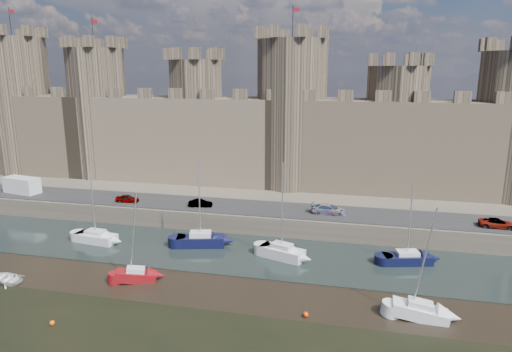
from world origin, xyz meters
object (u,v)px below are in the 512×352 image
(van, at_px, (22,185))
(sailboat_1, at_px, (201,240))
(sailboat_2, at_px, (282,251))
(sailboat_5, at_px, (420,311))
(car_1, at_px, (200,203))
(car_3, at_px, (497,223))
(sailboat_3, at_px, (407,258))
(car_0, at_px, (127,199))
(sailboat_0, at_px, (96,237))
(sailboat_4, at_px, (136,275))
(car_2, at_px, (329,209))

(van, relative_size, sailboat_1, 0.50)
(sailboat_2, bearing_deg, sailboat_5, -16.58)
(car_1, distance_m, car_3, 37.55)
(sailboat_2, bearing_deg, sailboat_3, 25.96)
(car_0, relative_size, sailboat_0, 0.34)
(car_1, height_order, sailboat_4, sailboat_4)
(car_2, distance_m, sailboat_1, 17.19)
(car_2, bearing_deg, van, 89.79)
(car_0, bearing_deg, van, 82.97)
(car_1, bearing_deg, sailboat_1, -171.07)
(van, bearing_deg, sailboat_1, -3.71)
(car_0, distance_m, van, 18.15)
(car_3, height_order, sailboat_0, sailboat_0)
(car_0, xyz_separation_m, sailboat_3, (37.63, -7.20, -2.33))
(car_2, xyz_separation_m, sailboat_0, (-27.91, -10.20, -2.39))
(car_2, distance_m, sailboat_2, 11.12)
(sailboat_4, bearing_deg, sailboat_3, -0.77)
(sailboat_5, bearing_deg, sailboat_2, 146.43)
(sailboat_0, bearing_deg, car_0, 100.04)
(car_3, relative_size, van, 0.73)
(sailboat_2, distance_m, sailboat_4, 16.17)
(car_3, xyz_separation_m, sailboat_5, (-10.78, -18.94, -2.34))
(sailboat_0, xyz_separation_m, sailboat_1, (13.13, 1.73, 0.10))
(sailboat_4, height_order, sailboat_5, sailboat_5)
(van, xyz_separation_m, sailboat_2, (41.95, -9.82, -2.87))
(car_3, bearing_deg, sailboat_2, 113.83)
(sailboat_1, relative_size, sailboat_4, 1.21)
(sailboat_3, xyz_separation_m, sailboat_5, (0.03, -11.58, 0.00))
(van, bearing_deg, sailboat_2, -2.04)
(car_1, relative_size, sailboat_1, 0.29)
(sailboat_0, height_order, sailboat_5, sailboat_5)
(car_0, bearing_deg, car_2, -91.94)
(sailboat_0, distance_m, sailboat_1, 13.25)
(car_0, bearing_deg, car_1, -92.87)
(sailboat_3, relative_size, sailboat_5, 0.91)
(car_1, height_order, van, van)
(sailboat_1, bearing_deg, car_3, -2.26)
(car_0, relative_size, sailboat_3, 0.36)
(sailboat_3, bearing_deg, van, 156.78)
(sailboat_3, bearing_deg, car_0, 154.27)
(sailboat_5, bearing_deg, van, 162.62)
(sailboat_4, bearing_deg, van, 124.77)
(car_0, distance_m, sailboat_4, 20.67)
(car_0, distance_m, car_1, 10.89)
(sailboat_4, bearing_deg, car_0, 98.29)
(car_1, xyz_separation_m, sailboat_2, (12.95, -9.08, -2.17))
(car_3, bearing_deg, car_2, 91.21)
(car_2, relative_size, sailboat_3, 0.50)
(car_0, xyz_separation_m, sailboat_2, (23.84, -8.87, -2.20))
(car_2, bearing_deg, car_0, 91.78)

